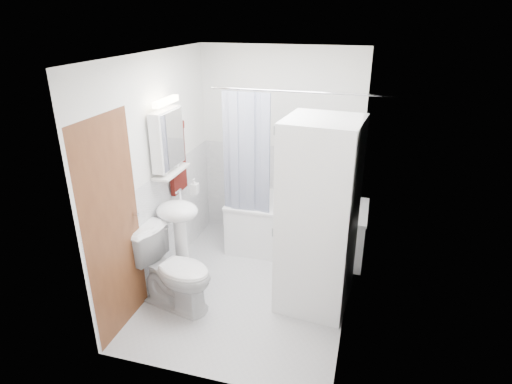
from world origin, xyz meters
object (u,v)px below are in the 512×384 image
(washer_dryer, at_px, (318,218))
(toilet, at_px, (175,271))
(sink, at_px, (179,224))
(bathtub, at_px, (297,224))

(washer_dryer, xyz_separation_m, toilet, (-1.31, -0.43, -0.55))
(sink, bearing_deg, toilet, -73.17)
(sink, height_order, washer_dryer, washer_dryer)
(bathtub, height_order, washer_dryer, washer_dryer)
(bathtub, relative_size, toilet, 2.02)
(bathtub, bearing_deg, washer_dryer, -69.62)
(washer_dryer, distance_m, toilet, 1.49)
(sink, relative_size, toilet, 1.28)
(sink, height_order, toilet, sink)
(bathtub, xyz_separation_m, washer_dryer, (0.36, -0.98, 0.60))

